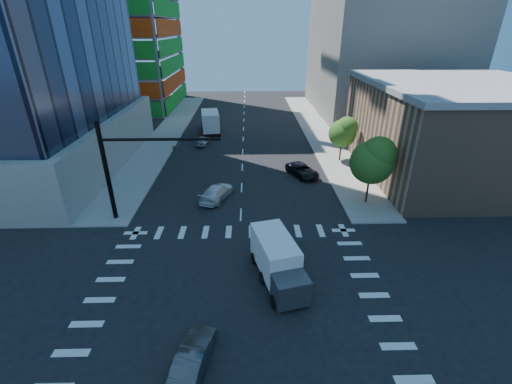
{
  "coord_description": "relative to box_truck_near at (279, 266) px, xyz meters",
  "views": [
    {
      "loc": [
        0.76,
        -16.14,
        16.04
      ],
      "look_at": [
        1.35,
        8.0,
        4.29
      ],
      "focal_mm": 24.0,
      "sensor_mm": 36.0,
      "label": 1
    }
  ],
  "objects": [
    {
      "name": "ground",
      "position": [
        -2.78,
        -2.52,
        -1.34
      ],
      "size": [
        160.0,
        160.0,
        0.0
      ],
      "primitive_type": "plane",
      "color": "black",
      "rests_on": "ground"
    },
    {
      "name": "road_markings",
      "position": [
        -2.78,
        -2.52,
        -1.33
      ],
      "size": [
        20.0,
        20.0,
        0.01
      ],
      "primitive_type": "cube",
      "color": "silver",
      "rests_on": "ground"
    },
    {
      "name": "sidewalk_ne",
      "position": [
        9.72,
        37.48,
        -1.26
      ],
      "size": [
        5.0,
        60.0,
        0.15
      ],
      "primitive_type": "cube",
      "color": "gray",
      "rests_on": "ground"
    },
    {
      "name": "sidewalk_nw",
      "position": [
        -15.28,
        37.48,
        -1.26
      ],
      "size": [
        5.0,
        60.0,
        0.15
      ],
      "primitive_type": "cube",
      "color": "gray",
      "rests_on": "ground"
    },
    {
      "name": "commercial_building",
      "position": [
        22.22,
        19.48,
        3.97
      ],
      "size": [
        20.5,
        22.5,
        10.6
      ],
      "color": "#8B6750",
      "rests_on": "ground"
    },
    {
      "name": "bg_building_ne",
      "position": [
        24.22,
        52.48,
        12.66
      ],
      "size": [
        24.0,
        30.0,
        28.0
      ],
      "primitive_type": "cube",
      "color": "slate",
      "rests_on": "ground"
    },
    {
      "name": "signal_mast_nw",
      "position": [
        -12.78,
        8.98,
        4.16
      ],
      "size": [
        10.2,
        0.4,
        9.0
      ],
      "color": "black",
      "rests_on": "sidewalk_nw"
    },
    {
      "name": "tree_south",
      "position": [
        9.85,
        11.38,
        3.35
      ],
      "size": [
        4.16,
        4.16,
        6.82
      ],
      "color": "#382316",
      "rests_on": "sidewalk_ne"
    },
    {
      "name": "tree_north",
      "position": [
        10.15,
        23.38,
        2.65
      ],
      "size": [
        3.54,
        3.52,
        5.78
      ],
      "color": "#382316",
      "rests_on": "sidewalk_ne"
    },
    {
      "name": "car_nb_far",
      "position": [
        4.37,
        18.66,
        -0.66
      ],
      "size": [
        4.08,
        5.38,
        1.36
      ],
      "primitive_type": "imported",
      "rotation": [
        0.0,
        0.0,
        0.43
      ],
      "color": "black",
      "rests_on": "ground"
    },
    {
      "name": "car_sb_near",
      "position": [
        -5.29,
        12.85,
        -0.61
      ],
      "size": [
        3.72,
        5.43,
        1.46
      ],
      "primitive_type": "imported",
      "rotation": [
        0.0,
        0.0,
        2.77
      ],
      "color": "white",
      "rests_on": "ground"
    },
    {
      "name": "car_sb_mid",
      "position": [
        -8.74,
        30.76,
        -0.68
      ],
      "size": [
        2.1,
        4.06,
        1.32
      ],
      "primitive_type": "imported",
      "rotation": [
        0.0,
        0.0,
        3.0
      ],
      "color": "#9D9EA4",
      "rests_on": "ground"
    },
    {
      "name": "car_sb_cross",
      "position": [
        -4.96,
        -6.41,
        -0.67
      ],
      "size": [
        2.17,
        4.27,
        1.34
      ],
      "primitive_type": "imported",
      "rotation": [
        0.0,
        0.0,
        2.95
      ],
      "color": "#424346",
      "rests_on": "ground"
    },
    {
      "name": "box_truck_near",
      "position": [
        0.0,
        0.0,
        0.0
      ],
      "size": [
        3.81,
        6.2,
        3.03
      ],
      "rotation": [
        0.0,
        0.0,
        0.25
      ],
      "color": "black",
      "rests_on": "ground"
    },
    {
      "name": "box_truck_far",
      "position": [
        -8.29,
        37.86,
        0.24
      ],
      "size": [
        3.84,
        7.14,
        3.56
      ],
      "rotation": [
        0.0,
        0.0,
        3.29
      ],
      "color": "black",
      "rests_on": "ground"
    }
  ]
}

